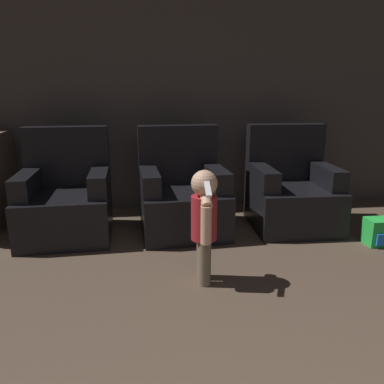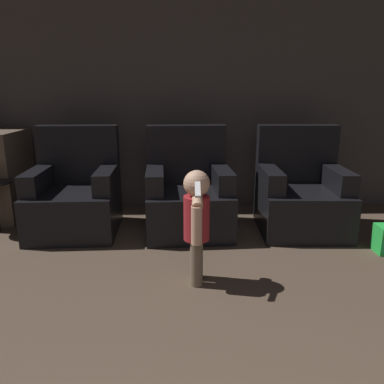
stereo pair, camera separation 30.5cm
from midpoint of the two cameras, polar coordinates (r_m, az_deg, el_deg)
wall_back at (r=4.29m, az=3.61°, el=14.76°), size 8.40×0.05×2.60m
armchair_left at (r=3.75m, az=-15.12°, el=-0.69°), size 0.83×0.84×1.00m
armchair_middle at (r=3.64m, az=1.82°, el=-0.64°), size 0.85×0.86×1.00m
armchair_right at (r=3.85m, az=18.40°, el=-0.53°), size 0.82×0.83×1.00m
person_toddler at (r=2.58m, az=4.10°, el=-4.08°), size 0.18×0.32×0.82m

